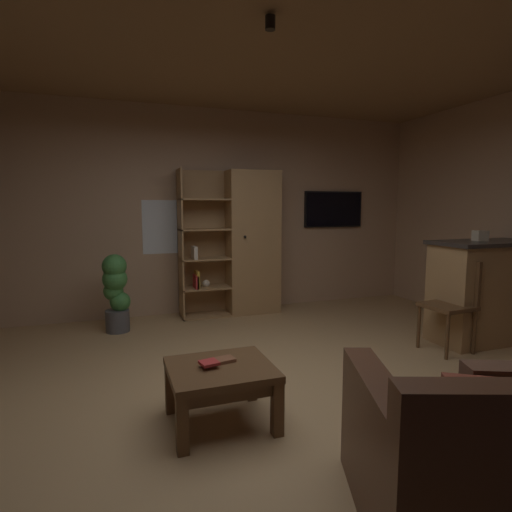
# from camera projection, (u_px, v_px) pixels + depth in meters

# --- Properties ---
(floor) EXTENTS (6.48, 5.54, 0.02)m
(floor) POSITION_uv_depth(u_px,v_px,m) (273.00, 401.00, 3.09)
(floor) COLOR tan
(floor) RESTS_ON ground
(wall_back) EXTENTS (6.60, 0.06, 2.75)m
(wall_back) POSITION_uv_depth(u_px,v_px,m) (198.00, 212.00, 5.55)
(wall_back) COLOR tan
(wall_back) RESTS_ON ground
(ceiling) EXTENTS (6.48, 5.54, 0.02)m
(ceiling) POSITION_uv_depth(u_px,v_px,m) (276.00, 11.00, 2.75)
(ceiling) COLOR #8E6B47
(window_pane_back) EXTENTS (0.65, 0.01, 0.71)m
(window_pane_back) POSITION_uv_depth(u_px,v_px,m) (168.00, 227.00, 5.40)
(window_pane_back) COLOR white
(bookshelf_cabinet) EXTENTS (1.34, 0.41, 1.93)m
(bookshelf_cabinet) POSITION_uv_depth(u_px,v_px,m) (246.00, 244.00, 5.54)
(bookshelf_cabinet) COLOR #A87F51
(bookshelf_cabinet) RESTS_ON ground
(kitchen_bar_counter) EXTENTS (1.44, 0.59, 1.09)m
(kitchen_bar_counter) POSITION_uv_depth(u_px,v_px,m) (494.00, 290.00, 4.43)
(kitchen_bar_counter) COLOR #A87F51
(kitchen_bar_counter) RESTS_ON ground
(tissue_box) EXTENTS (0.14, 0.14, 0.11)m
(tissue_box) POSITION_uv_depth(u_px,v_px,m) (480.00, 236.00, 4.32)
(tissue_box) COLOR #BFB299
(tissue_box) RESTS_ON kitchen_bar_counter
(coffee_table) EXTENTS (0.68, 0.60, 0.40)m
(coffee_table) POSITION_uv_depth(u_px,v_px,m) (221.00, 378.00, 2.71)
(coffee_table) COLOR brown
(coffee_table) RESTS_ON ground
(table_book_0) EXTENTS (0.15, 0.12, 0.02)m
(table_book_0) POSITION_uv_depth(u_px,v_px,m) (224.00, 360.00, 2.78)
(table_book_0) COLOR brown
(table_book_0) RESTS_ON coffee_table
(table_book_1) EXTENTS (0.13, 0.13, 0.02)m
(table_book_1) POSITION_uv_depth(u_px,v_px,m) (209.00, 363.00, 2.68)
(table_book_1) COLOR #B22D2D
(table_book_1) RESTS_ON coffee_table
(dining_chair) EXTENTS (0.45, 0.45, 0.92)m
(dining_chair) POSITION_uv_depth(u_px,v_px,m) (454.00, 299.00, 4.10)
(dining_chair) COLOR brown
(dining_chair) RESTS_ON ground
(potted_floor_plant) EXTENTS (0.31, 0.29, 0.91)m
(potted_floor_plant) POSITION_uv_depth(u_px,v_px,m) (116.00, 290.00, 4.73)
(potted_floor_plant) COLOR #4C4C51
(potted_floor_plant) RESTS_ON ground
(wall_mounted_tv) EXTENTS (0.95, 0.06, 0.53)m
(wall_mounted_tv) POSITION_uv_depth(u_px,v_px,m) (333.00, 209.00, 6.16)
(wall_mounted_tv) COLOR black
(track_light_spot_1) EXTENTS (0.07, 0.07, 0.09)m
(track_light_spot_1) POSITION_uv_depth(u_px,v_px,m) (270.00, 23.00, 2.75)
(track_light_spot_1) COLOR black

